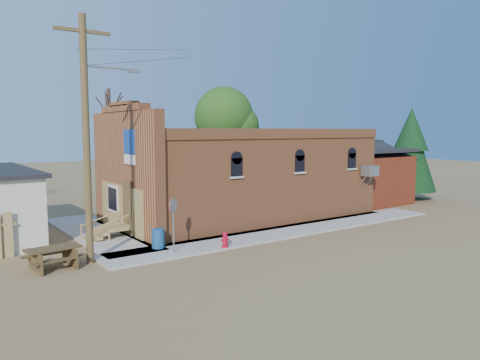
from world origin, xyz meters
TOP-DOWN VIEW (x-y plane):
  - ground at (0.00, 0.00)m, footprint 120.00×120.00m
  - sidewalk_south at (1.50, 0.90)m, footprint 19.00×2.20m
  - sidewalk_west at (-6.30, 6.00)m, footprint 2.60×10.00m
  - brick_bar at (1.64, 5.49)m, footprint 16.40×7.97m
  - red_shed at (11.50, 5.50)m, footprint 5.40×6.40m
  - utility_pole at (-8.14, 1.20)m, footprint 3.12×0.26m
  - tree_bare_near at (-3.00, 13.00)m, footprint 2.80×2.80m
  - tree_leafy at (6.00, 13.50)m, footprint 4.40×4.40m
  - evergreen_tree at (15.50, 4.00)m, footprint 3.60×3.60m
  - fire_hydrant at (-2.98, -0.00)m, footprint 0.37×0.33m
  - stop_sign at (-5.09, 0.53)m, footprint 0.53×0.35m
  - trash_barrel at (-5.30, 1.50)m, footprint 0.56×0.56m
  - picnic_table at (-9.50, 1.27)m, footprint 1.97×1.55m

SIDE VIEW (x-z plane):
  - ground at x=0.00m, z-range 0.00..0.00m
  - sidewalk_south at x=1.50m, z-range 0.00..0.08m
  - sidewalk_west at x=-6.30m, z-range 0.00..0.08m
  - fire_hydrant at x=-2.98m, z-range 0.08..0.74m
  - trash_barrel at x=-5.30m, z-range 0.08..0.87m
  - picnic_table at x=-9.50m, z-range 0.12..0.89m
  - stop_sign at x=-5.09m, z-range 0.66..2.84m
  - red_shed at x=11.50m, z-range 0.12..4.42m
  - brick_bar at x=1.64m, z-range -0.81..5.49m
  - evergreen_tree at x=15.50m, z-range 0.46..6.96m
  - utility_pole at x=-8.14m, z-range 0.27..9.27m
  - tree_leafy at x=6.00m, z-range 1.86..10.01m
  - tree_bare_near at x=-3.00m, z-range 2.14..9.79m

